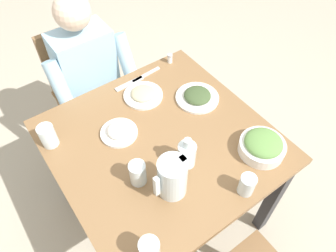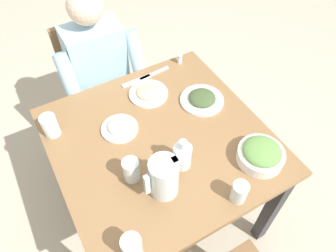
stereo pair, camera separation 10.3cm
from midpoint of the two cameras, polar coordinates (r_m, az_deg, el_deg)
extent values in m
plane|color=#B7AD99|center=(2.14, 0.40, -14.64)|extent=(8.00, 8.00, 0.00)
cube|color=olive|center=(1.50, 0.55, -2.75)|extent=(0.97, 0.97, 0.03)
cube|color=#232328|center=(2.17, 4.70, 3.80)|extent=(0.06, 0.06, 0.72)
cube|color=#232328|center=(1.99, -16.89, -5.33)|extent=(0.06, 0.06, 0.72)
cube|color=#232328|center=(1.84, 19.71, -13.72)|extent=(0.06, 0.06, 0.72)
cube|color=olive|center=(2.46, -7.43, 5.79)|extent=(0.04, 0.04, 0.44)
cube|color=olive|center=(2.40, -14.78, 2.84)|extent=(0.04, 0.04, 0.44)
cube|color=olive|center=(2.25, -3.81, 0.51)|extent=(0.04, 0.04, 0.44)
cube|color=olive|center=(2.18, -11.78, -2.87)|extent=(0.04, 0.04, 0.44)
cube|color=olive|center=(2.15, -10.28, 5.83)|extent=(0.40, 0.40, 0.03)
cube|color=olive|center=(2.14, -13.04, 12.99)|extent=(0.38, 0.04, 0.42)
cube|color=#9EC6E0|center=(1.95, -11.01, 10.78)|extent=(0.32, 0.20, 0.50)
sphere|color=beige|center=(1.74, -12.93, 20.12)|extent=(0.19, 0.19, 0.19)
cylinder|color=#665B4C|center=(2.03, -5.62, 2.58)|extent=(0.11, 0.38, 0.11)
cylinder|color=#665B4C|center=(2.08, -2.91, -4.57)|extent=(0.10, 0.10, 0.47)
cylinder|color=#9EC6E0|center=(1.89, -3.82, 11.08)|extent=(0.08, 0.23, 0.37)
cylinder|color=#665B4C|center=(2.00, -10.00, 0.77)|extent=(0.11, 0.38, 0.11)
cylinder|color=#665B4C|center=(2.05, -7.15, -6.46)|extent=(0.10, 0.10, 0.47)
cylinder|color=#9EC6E0|center=(1.80, -15.31, 6.73)|extent=(0.08, 0.23, 0.37)
cylinder|color=silver|center=(1.26, 1.62, -9.30)|extent=(0.12, 0.12, 0.19)
cube|color=silver|center=(1.24, -1.41, -10.56)|extent=(0.02, 0.02, 0.11)
cube|color=silver|center=(1.21, 3.93, -6.22)|extent=(0.04, 0.03, 0.02)
cylinder|color=white|center=(1.47, 18.16, -5.19)|extent=(0.21, 0.21, 0.05)
ellipsoid|color=#608E47|center=(1.44, 18.50, -4.39)|extent=(0.17, 0.17, 0.06)
cylinder|color=white|center=(1.68, -1.77, 5.74)|extent=(0.20, 0.20, 0.01)
ellipsoid|color=#B7AD89|center=(1.67, -1.78, 6.11)|extent=(0.13, 0.13, 0.04)
cylinder|color=white|center=(1.66, 7.87, 4.53)|extent=(0.22, 0.22, 0.01)
ellipsoid|color=#3D512D|center=(1.65, 7.93, 4.95)|extent=(0.14, 0.14, 0.05)
cylinder|color=white|center=(1.53, -6.76, -0.54)|extent=(0.18, 0.18, 0.01)
ellipsoid|color=white|center=(1.51, -6.83, -0.10)|extent=(0.11, 0.11, 0.05)
cylinder|color=silver|center=(1.33, -4.38, -7.98)|extent=(0.07, 0.07, 0.11)
cylinder|color=silver|center=(1.19, -3.85, -20.98)|extent=(0.08, 0.08, 0.11)
cylinder|color=silver|center=(1.33, 14.88, -11.48)|extent=(0.07, 0.07, 0.10)
cylinder|color=silver|center=(1.55, -18.60, -0.02)|extent=(0.07, 0.07, 0.11)
cylinder|color=silver|center=(1.36, 4.74, -5.53)|extent=(0.08, 0.08, 0.12)
cylinder|color=#993333|center=(1.38, 4.67, -6.08)|extent=(0.07, 0.07, 0.07)
cylinder|color=silver|center=(1.30, 4.97, -3.50)|extent=(0.03, 0.03, 0.04)
cylinder|color=white|center=(1.86, 3.73, 11.74)|extent=(0.03, 0.03, 0.04)
cylinder|color=#B2B2B7|center=(1.85, 3.77, 12.39)|extent=(0.03, 0.03, 0.01)
cube|color=silver|center=(1.75, -3.99, 7.97)|extent=(0.17, 0.03, 0.01)
cube|color=silver|center=(1.80, -0.84, 9.34)|extent=(0.19, 0.03, 0.01)
camera|label=1|loc=(0.05, -88.01, 2.42)|focal=34.02mm
camera|label=2|loc=(0.05, 91.99, -2.42)|focal=34.02mm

